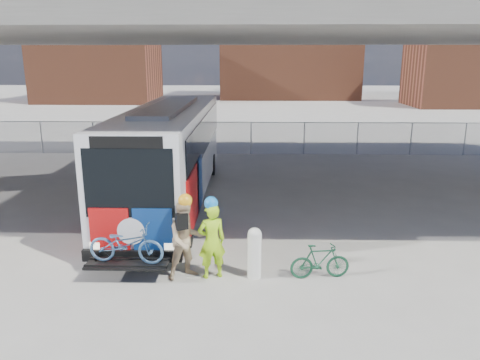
{
  "coord_description": "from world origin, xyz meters",
  "views": [
    {
      "loc": [
        1.01,
        -14.21,
        5.33
      ],
      "look_at": [
        0.67,
        0.02,
        1.6
      ],
      "focal_mm": 35.0,
      "sensor_mm": 36.0,
      "label": 1
    }
  ],
  "objects_px": {
    "bike_parked": "(320,261)",
    "cyclist_hivis": "(212,239)",
    "cyclist_tan": "(186,238)",
    "bollard": "(254,251)",
    "bus": "(170,147)"
  },
  "relations": [
    {
      "from": "cyclist_tan",
      "to": "bike_parked",
      "type": "relative_size",
      "value": 1.46
    },
    {
      "from": "bus",
      "to": "bike_parked",
      "type": "relative_size",
      "value": 8.7
    },
    {
      "from": "cyclist_hivis",
      "to": "bike_parked",
      "type": "distance_m",
      "value": 2.74
    },
    {
      "from": "bus",
      "to": "cyclist_tan",
      "type": "height_order",
      "value": "bus"
    },
    {
      "from": "bollard",
      "to": "bike_parked",
      "type": "height_order",
      "value": "bollard"
    },
    {
      "from": "bike_parked",
      "to": "cyclist_hivis",
      "type": "bearing_deg",
      "value": 83.12
    },
    {
      "from": "bollard",
      "to": "cyclist_hivis",
      "type": "bearing_deg",
      "value": 180.0
    },
    {
      "from": "bus",
      "to": "cyclist_tan",
      "type": "distance_m",
      "value": 6.57
    },
    {
      "from": "cyclist_tan",
      "to": "bike_parked",
      "type": "bearing_deg",
      "value": -29.89
    },
    {
      "from": "bus",
      "to": "bollard",
      "type": "distance_m",
      "value": 7.18
    },
    {
      "from": "bike_parked",
      "to": "bus",
      "type": "bearing_deg",
      "value": 29.98
    },
    {
      "from": "bus",
      "to": "bike_parked",
      "type": "bearing_deg",
      "value": -53.14
    },
    {
      "from": "bus",
      "to": "bollard",
      "type": "height_order",
      "value": "bus"
    },
    {
      "from": "bike_parked",
      "to": "cyclist_tan",
      "type": "bearing_deg",
      "value": 83.16
    },
    {
      "from": "bus",
      "to": "bollard",
      "type": "relative_size",
      "value": 9.86
    }
  ]
}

